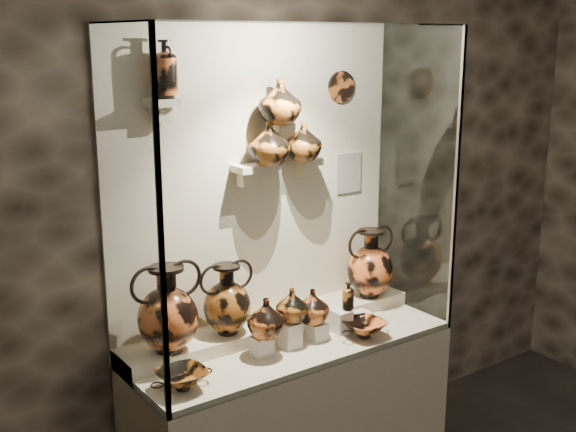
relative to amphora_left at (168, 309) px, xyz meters
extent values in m
cube|color=#2B241B|center=(0.63, 0.20, 0.49)|extent=(5.00, 0.02, 3.20)
cube|color=beige|center=(0.63, -0.12, -0.71)|extent=(1.70, 0.60, 0.80)
cube|color=beige|center=(0.63, -0.12, -0.30)|extent=(1.68, 0.58, 0.03)
cube|color=beige|center=(0.63, 0.05, -0.26)|extent=(1.70, 0.25, 0.10)
cube|color=beige|center=(0.63, 0.19, 0.49)|extent=(1.70, 0.03, 1.60)
cube|color=white|center=(0.63, -0.42, 0.49)|extent=(1.70, 0.01, 1.60)
cube|color=white|center=(-0.22, -0.12, 0.49)|extent=(0.01, 0.60, 1.60)
cube|color=white|center=(1.47, -0.12, 0.49)|extent=(0.01, 0.60, 1.60)
cube|color=white|center=(0.63, -0.12, 1.29)|extent=(1.70, 0.60, 0.01)
cube|color=gray|center=(-0.21, -0.41, 0.49)|extent=(0.02, 0.02, 1.60)
cube|color=gray|center=(1.47, -0.41, 0.49)|extent=(0.02, 0.02, 1.60)
cube|color=silver|center=(0.41, -0.17, -0.23)|extent=(0.09, 0.09, 0.10)
cube|color=silver|center=(0.58, -0.17, -0.22)|extent=(0.09, 0.09, 0.13)
cube|color=silver|center=(0.75, -0.17, -0.24)|extent=(0.09, 0.09, 0.09)
cube|color=silver|center=(0.91, -0.17, -0.22)|extent=(0.09, 0.09, 0.12)
cube|color=silver|center=(1.05, -0.17, -0.24)|extent=(0.09, 0.09, 0.08)
cube|color=beige|center=(0.08, 0.12, 0.94)|extent=(0.14, 0.12, 0.04)
cube|color=beige|center=(0.53, 0.12, 0.59)|extent=(0.14, 0.12, 0.04)
cube|color=beige|center=(0.73, 0.12, 0.79)|extent=(0.10, 0.12, 0.04)
cube|color=beige|center=(0.91, 0.12, 0.59)|extent=(0.14, 0.12, 0.04)
imported|color=#D05F28|center=(0.42, -0.19, -0.08)|extent=(0.24, 0.24, 0.20)
imported|color=#934E1A|center=(0.60, -0.16, -0.06)|extent=(0.19, 0.19, 0.17)
imported|color=#D05F28|center=(0.73, -0.16, -0.10)|extent=(0.22, 0.22, 0.18)
imported|color=#934E1A|center=(0.62, 0.06, 0.72)|extent=(0.21, 0.21, 0.22)
imported|color=#934E1A|center=(0.68, 0.06, 0.92)|extent=(0.26, 0.26, 0.22)
imported|color=#934E1A|center=(0.84, 0.07, 0.71)|extent=(0.20, 0.20, 0.20)
cylinder|color=#984A1E|center=(1.16, 0.17, 0.97)|extent=(0.17, 0.02, 0.17)
cube|color=beige|center=(1.23, 0.17, 0.48)|extent=(0.17, 0.01, 0.23)
camera|label=1|loc=(-1.38, -2.88, 1.23)|focal=45.00mm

